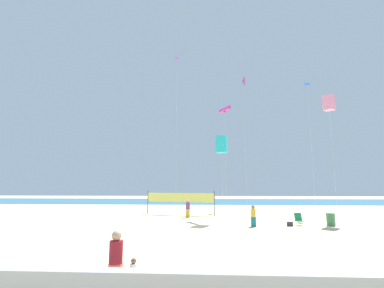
{
  "coord_description": "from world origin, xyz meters",
  "views": [
    {
      "loc": [
        1.93,
        -18.77,
        2.91
      ],
      "look_at": [
        0.41,
        7.08,
        6.86
      ],
      "focal_mm": 25.61,
      "sensor_mm": 36.0,
      "label": 1
    }
  ],
  "objects_px": {
    "toddler_figure": "(133,274)",
    "beachgoer_plum_shirt": "(188,208)",
    "kite_cyan_box": "(222,144)",
    "kite_magenta_delta": "(243,82)",
    "kite_violet_diamond": "(177,69)",
    "kite_pink_box": "(329,103)",
    "kite_magenta_tube": "(225,110)",
    "beach_handbag": "(290,224)",
    "trash_barrel": "(331,219)",
    "beachgoer_mustard_shirt": "(253,215)",
    "folding_beach_chair": "(299,219)",
    "kite_blue_diamond": "(308,86)",
    "mother_figure": "(116,259)",
    "volleyball_net": "(180,198)"
  },
  "relations": [
    {
      "from": "kite_magenta_tube",
      "to": "kite_blue_diamond",
      "type": "bearing_deg",
      "value": 14.52
    },
    {
      "from": "beachgoer_mustard_shirt",
      "to": "beach_handbag",
      "type": "distance_m",
      "value": 2.77
    },
    {
      "from": "kite_cyan_box",
      "to": "folding_beach_chair",
      "type": "bearing_deg",
      "value": -22.61
    },
    {
      "from": "kite_cyan_box",
      "to": "kite_magenta_delta",
      "type": "bearing_deg",
      "value": 74.55
    },
    {
      "from": "beachgoer_mustard_shirt",
      "to": "folding_beach_chair",
      "type": "distance_m",
      "value": 3.6
    },
    {
      "from": "toddler_figure",
      "to": "trash_barrel",
      "type": "bearing_deg",
      "value": 45.23
    },
    {
      "from": "trash_barrel",
      "to": "folding_beach_chair",
      "type": "bearing_deg",
      "value": 178.46
    },
    {
      "from": "kite_magenta_tube",
      "to": "trash_barrel",
      "type": "bearing_deg",
      "value": -41.25
    },
    {
      "from": "kite_magenta_tube",
      "to": "kite_magenta_delta",
      "type": "bearing_deg",
      "value": 71.98
    },
    {
      "from": "trash_barrel",
      "to": "kite_blue_diamond",
      "type": "height_order",
      "value": "kite_blue_diamond"
    },
    {
      "from": "kite_blue_diamond",
      "to": "toddler_figure",
      "type": "bearing_deg",
      "value": -121.19
    },
    {
      "from": "mother_figure",
      "to": "kite_pink_box",
      "type": "bearing_deg",
      "value": 67.05
    },
    {
      "from": "kite_violet_diamond",
      "to": "trash_barrel",
      "type": "bearing_deg",
      "value": -42.14
    },
    {
      "from": "kite_violet_diamond",
      "to": "beachgoer_plum_shirt",
      "type": "bearing_deg",
      "value": -74.54
    },
    {
      "from": "beach_handbag",
      "to": "kite_pink_box",
      "type": "relative_size",
      "value": 0.04
    },
    {
      "from": "kite_pink_box",
      "to": "kite_magenta_delta",
      "type": "distance_m",
      "value": 16.24
    },
    {
      "from": "kite_pink_box",
      "to": "kite_magenta_tube",
      "type": "bearing_deg",
      "value": 165.57
    },
    {
      "from": "kite_violet_diamond",
      "to": "kite_magenta_delta",
      "type": "relative_size",
      "value": 1.03
    },
    {
      "from": "toddler_figure",
      "to": "kite_magenta_delta",
      "type": "height_order",
      "value": "kite_magenta_delta"
    },
    {
      "from": "trash_barrel",
      "to": "kite_violet_diamond",
      "type": "height_order",
      "value": "kite_violet_diamond"
    },
    {
      "from": "kite_violet_diamond",
      "to": "kite_magenta_tube",
      "type": "distance_m",
      "value": 10.41
    },
    {
      "from": "beachgoer_plum_shirt",
      "to": "kite_magenta_delta",
      "type": "relative_size",
      "value": 0.09
    },
    {
      "from": "beach_handbag",
      "to": "kite_cyan_box",
      "type": "relative_size",
      "value": 0.06
    },
    {
      "from": "toddler_figure",
      "to": "kite_magenta_tube",
      "type": "bearing_deg",
      "value": 73.87
    },
    {
      "from": "kite_violet_diamond",
      "to": "kite_pink_box",
      "type": "height_order",
      "value": "kite_violet_diamond"
    },
    {
      "from": "beach_handbag",
      "to": "kite_magenta_tube",
      "type": "bearing_deg",
      "value": 121.3
    },
    {
      "from": "volleyball_net",
      "to": "kite_pink_box",
      "type": "bearing_deg",
      "value": -11.5
    },
    {
      "from": "toddler_figure",
      "to": "beachgoer_plum_shirt",
      "type": "distance_m",
      "value": 17.92
    },
    {
      "from": "kite_magenta_delta",
      "to": "toddler_figure",
      "type": "bearing_deg",
      "value": -103.65
    },
    {
      "from": "kite_pink_box",
      "to": "mother_figure",
      "type": "bearing_deg",
      "value": -128.73
    },
    {
      "from": "folding_beach_chair",
      "to": "kite_pink_box",
      "type": "height_order",
      "value": "kite_pink_box"
    },
    {
      "from": "beach_handbag",
      "to": "kite_violet_diamond",
      "type": "height_order",
      "value": "kite_violet_diamond"
    },
    {
      "from": "toddler_figure",
      "to": "beach_handbag",
      "type": "height_order",
      "value": "toddler_figure"
    },
    {
      "from": "trash_barrel",
      "to": "beach_handbag",
      "type": "bearing_deg",
      "value": -171.9
    },
    {
      "from": "folding_beach_chair",
      "to": "kite_blue_diamond",
      "type": "distance_m",
      "value": 16.77
    },
    {
      "from": "volleyball_net",
      "to": "trash_barrel",
      "type": "bearing_deg",
      "value": -29.67
    },
    {
      "from": "trash_barrel",
      "to": "kite_cyan_box",
      "type": "distance_m",
      "value": 10.13
    },
    {
      "from": "beachgoer_plum_shirt",
      "to": "kite_pink_box",
      "type": "xyz_separation_m",
      "value": [
        13.16,
        -0.69,
        9.63
      ]
    },
    {
      "from": "kite_violet_diamond",
      "to": "beachgoer_mustard_shirt",
      "type": "bearing_deg",
      "value": -60.35
    },
    {
      "from": "kite_cyan_box",
      "to": "beachgoer_mustard_shirt",
      "type": "bearing_deg",
      "value": -57.39
    },
    {
      "from": "folding_beach_chair",
      "to": "kite_magenta_tube",
      "type": "xyz_separation_m",
      "value": [
        -4.93,
        6.27,
        10.24
      ]
    },
    {
      "from": "kite_magenta_delta",
      "to": "kite_cyan_box",
      "type": "bearing_deg",
      "value": -105.45
    },
    {
      "from": "beach_handbag",
      "to": "kite_pink_box",
      "type": "bearing_deg",
      "value": 39.02
    },
    {
      "from": "volleyball_net",
      "to": "kite_magenta_delta",
      "type": "distance_m",
      "value": 20.92
    },
    {
      "from": "kite_magenta_delta",
      "to": "kite_magenta_tube",
      "type": "distance_m",
      "value": 13.38
    },
    {
      "from": "beachgoer_mustard_shirt",
      "to": "kite_magenta_tube",
      "type": "relative_size",
      "value": 0.14
    },
    {
      "from": "mother_figure",
      "to": "volleyball_net",
      "type": "distance_m",
      "value": 20.18
    },
    {
      "from": "kite_pink_box",
      "to": "beachgoer_plum_shirt",
      "type": "bearing_deg",
      "value": 177.0
    },
    {
      "from": "volleyball_net",
      "to": "beach_handbag",
      "type": "height_order",
      "value": "volleyball_net"
    },
    {
      "from": "toddler_figure",
      "to": "kite_pink_box",
      "type": "bearing_deg",
      "value": 47.25
    }
  ]
}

